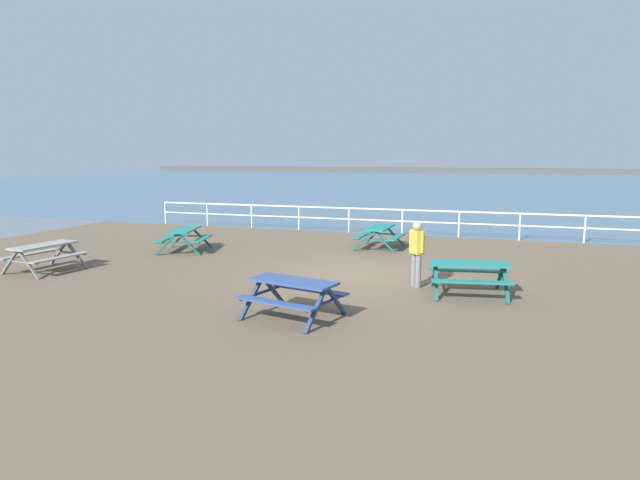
# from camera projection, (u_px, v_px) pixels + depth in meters

# --- Properties ---
(ground_plane) EXTENTS (30.00, 24.00, 0.20)m
(ground_plane) POSITION_uv_depth(u_px,v_px,m) (355.00, 276.00, 15.09)
(ground_plane) COLOR brown
(sea_band) EXTENTS (142.00, 90.00, 0.01)m
(sea_band) POSITION_uv_depth(u_px,v_px,m) (466.00, 183.00, 64.53)
(sea_band) COLOR #476B84
(sea_band) RESTS_ON ground
(distant_shoreline) EXTENTS (142.00, 6.00, 1.80)m
(distant_shoreline) POSITION_uv_depth(u_px,v_px,m) (479.00, 173.00, 104.84)
(distant_shoreline) COLOR #4C4C47
(distant_shoreline) RESTS_ON ground
(seaward_railing) EXTENTS (23.07, 0.07, 1.08)m
(seaward_railing) POSITION_uv_depth(u_px,v_px,m) (402.00, 217.00, 22.22)
(seaward_railing) COLOR white
(seaward_railing) RESTS_ON ground
(picnic_table_near_left) EXTENTS (1.72, 1.96, 0.80)m
(picnic_table_near_left) POSITION_uv_depth(u_px,v_px,m) (44.00, 251.00, 15.20)
(picnic_table_near_left) COLOR gray
(picnic_table_near_left) RESTS_ON ground
(picnic_table_near_right) EXTENTS (2.02, 1.79, 0.80)m
(picnic_table_near_right) POSITION_uv_depth(u_px,v_px,m) (469.00, 270.00, 12.63)
(picnic_table_near_right) COLOR #1E7A70
(picnic_table_near_right) RESTS_ON ground
(picnic_table_mid_centre) EXTENTS (2.09, 1.88, 0.80)m
(picnic_table_mid_centre) POSITION_uv_depth(u_px,v_px,m) (293.00, 289.00, 10.83)
(picnic_table_mid_centre) COLOR #334C84
(picnic_table_mid_centre) RESTS_ON ground
(picnic_table_far_left) EXTENTS (1.61, 1.86, 0.80)m
(picnic_table_far_left) POSITION_uv_depth(u_px,v_px,m) (379.00, 232.00, 18.97)
(picnic_table_far_left) COLOR #1E7A70
(picnic_table_far_left) RESTS_ON ground
(picnic_table_far_right) EXTENTS (1.93, 2.14, 0.80)m
(picnic_table_far_right) POSITION_uv_depth(u_px,v_px,m) (184.00, 234.00, 18.41)
(picnic_table_far_right) COLOR #1E7A70
(picnic_table_far_right) RESTS_ON ground
(visitor) EXTENTS (0.40, 0.41, 1.66)m
(visitor) POSITION_uv_depth(u_px,v_px,m) (417.00, 250.00, 13.33)
(visitor) COLOR slate
(visitor) RESTS_ON ground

